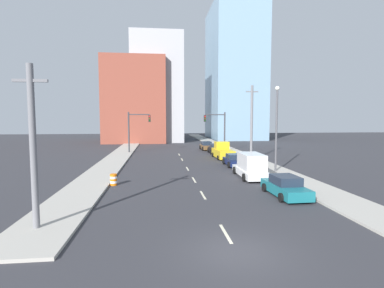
{
  "coord_description": "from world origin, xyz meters",
  "views": [
    {
      "loc": [
        -3.17,
        -11.65,
        5.49
      ],
      "look_at": [
        1.21,
        26.93,
        2.2
      ],
      "focal_mm": 28.0,
      "sensor_mm": 36.0,
      "label": 1
    }
  ],
  "objects": [
    {
      "name": "building_glass_right",
      "position": [
        17.73,
        69.69,
        17.74
      ],
      "size": [
        13.0,
        20.0,
        35.47
      ],
      "color": "#7A9EB7",
      "rests_on": "ground"
    },
    {
      "name": "sedan_brown",
      "position": [
        5.28,
        40.17,
        0.68
      ],
      "size": [
        2.13,
        4.37,
        1.49
      ],
      "rotation": [
        0.0,
        0.0,
        0.03
      ],
      "color": "brown",
      "rests_on": "ground"
    },
    {
      "name": "lane_stripe_at_28m",
      "position": [
        0.0,
        28.15,
        0.0
      ],
      "size": [
        0.16,
        2.4,
        0.01
      ],
      "primitive_type": "cube",
      "color": "beige",
      "rests_on": "ground"
    },
    {
      "name": "lane_stripe_at_2m",
      "position": [
        0.0,
        2.0,
        0.0
      ],
      "size": [
        0.16,
        2.4,
        0.01
      ],
      "primitive_type": "cube",
      "color": "beige",
      "rests_on": "ground"
    },
    {
      "name": "traffic_signal_right",
      "position": [
        6.81,
        36.76,
        4.17
      ],
      "size": [
        3.59,
        0.35,
        6.55
      ],
      "color": "#38383D",
      "rests_on": "ground"
    },
    {
      "name": "lane_stripe_at_9m",
      "position": [
        0.0,
        9.29,
        0.0
      ],
      "size": [
        0.16,
        2.4,
        0.01
      ],
      "primitive_type": "cube",
      "color": "beige",
      "rests_on": "ground"
    },
    {
      "name": "traffic_signal_left",
      "position": [
        -6.87,
        36.76,
        4.17
      ],
      "size": [
        3.59,
        0.35,
        6.55
      ],
      "color": "#38383D",
      "rests_on": "ground"
    },
    {
      "name": "utility_pole_right_mid",
      "position": [
        8.99,
        26.36,
        5.01
      ],
      "size": [
        1.6,
        0.32,
        9.78
      ],
      "color": "slate",
      "rests_on": "ground"
    },
    {
      "name": "lane_stripe_at_15m",
      "position": [
        0.0,
        14.71,
        0.0
      ],
      "size": [
        0.16,
        2.4,
        0.01
      ],
      "primitive_type": "cube",
      "color": "beige",
      "rests_on": "ground"
    },
    {
      "name": "sedan_black",
      "position": [
        5.85,
        34.8,
        0.69
      ],
      "size": [
        2.09,
        4.4,
        1.52
      ],
      "rotation": [
        0.0,
        0.0,
        -0.01
      ],
      "color": "black",
      "rests_on": "ground"
    },
    {
      "name": "box_truck_white",
      "position": [
        5.42,
        15.17,
        1.07
      ],
      "size": [
        2.5,
        5.89,
        2.27
      ],
      "rotation": [
        0.0,
        0.0,
        -0.02
      ],
      "color": "silver",
      "rests_on": "ground"
    },
    {
      "name": "sidewalk_left",
      "position": [
        -8.87,
        45.01,
        0.08
      ],
      "size": [
        3.31,
        90.03,
        0.16
      ],
      "color": "#ADA89E",
      "rests_on": "ground"
    },
    {
      "name": "sedan_teal",
      "position": [
        5.78,
        8.37,
        0.67
      ],
      "size": [
        2.22,
        4.8,
        1.46
      ],
      "rotation": [
        0.0,
        0.0,
        0.02
      ],
      "color": "#196B75",
      "rests_on": "ground"
    },
    {
      "name": "street_lamp",
      "position": [
        8.78,
        17.55,
        5.05
      ],
      "size": [
        0.44,
        0.44,
        8.76
      ],
      "color": "#4C4C51",
      "rests_on": "ground"
    },
    {
      "name": "building_brick_left",
      "position": [
        -8.43,
        61.69,
        9.64
      ],
      "size": [
        14.0,
        16.0,
        19.27
      ],
      "color": "brown",
      "rests_on": "ground"
    },
    {
      "name": "lane_stripe_at_34m",
      "position": [
        0.0,
        33.8,
        0.0
      ],
      "size": [
        0.16,
        2.4,
        0.01
      ],
      "primitive_type": "cube",
      "color": "beige",
      "rests_on": "ground"
    },
    {
      "name": "sedan_navy",
      "position": [
        5.62,
        22.12,
        0.65
      ],
      "size": [
        2.15,
        4.52,
        1.39
      ],
      "rotation": [
        0.0,
        0.0,
        -0.01
      ],
      "color": "#141E47",
      "rests_on": "ground"
    },
    {
      "name": "building_office_center",
      "position": [
        -3.29,
        65.69,
        12.56
      ],
      "size": [
        12.0,
        20.0,
        25.12
      ],
      "color": "#A8A8AD",
      "rests_on": "ground"
    },
    {
      "name": "utility_pole_left_near",
      "position": [
        -9.15,
        3.4,
        4.16
      ],
      "size": [
        1.6,
        0.32,
        8.08
      ],
      "color": "slate",
      "rests_on": "ground"
    },
    {
      "name": "sidewalk_right",
      "position": [
        8.87,
        45.01,
        0.08
      ],
      "size": [
        3.31,
        90.03,
        0.16
      ],
      "color": "#ADA89E",
      "rests_on": "ground"
    },
    {
      "name": "ground_plane",
      "position": [
        0.0,
        0.0,
        0.0
      ],
      "size": [
        200.0,
        200.0,
        0.0
      ],
      "primitive_type": "plane",
      "color": "#333338"
    },
    {
      "name": "traffic_barrel",
      "position": [
        -6.86,
        13.25,
        0.47
      ],
      "size": [
        0.56,
        0.56,
        0.95
      ],
      "color": "orange",
      "rests_on": "ground"
    },
    {
      "name": "pickup_truck_yellow",
      "position": [
        5.76,
        29.03,
        0.9
      ],
      "size": [
        2.47,
        5.66,
        2.27
      ],
      "rotation": [
        0.0,
        0.0,
        0.02
      ],
      "color": "gold",
      "rests_on": "ground"
    },
    {
      "name": "lane_stripe_at_21m",
      "position": [
        0.0,
        20.76,
        0.0
      ],
      "size": [
        0.16,
        2.4,
        0.01
      ],
      "primitive_type": "cube",
      "color": "beige",
      "rests_on": "ground"
    }
  ]
}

